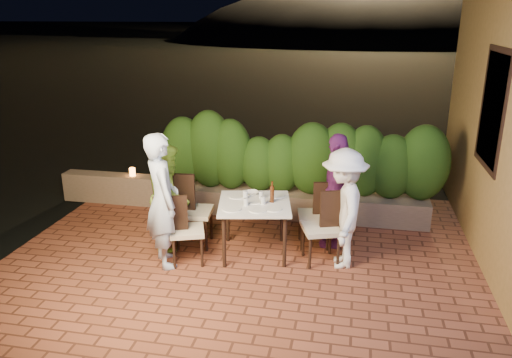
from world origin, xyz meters
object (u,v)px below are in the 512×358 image
(bowl, at_px, (252,193))
(chair_right_back, at_px, (314,214))
(chair_left_front, at_px, (187,229))
(chair_left_back, at_px, (194,210))
(diner_blue, at_px, (162,201))
(diner_purple, at_px, (337,190))
(dining_table, at_px, (255,228))
(diner_white, at_px, (343,209))
(beer_bottle, at_px, (272,192))
(parapet_lamp, at_px, (132,172))
(diner_green, at_px, (170,196))
(chair_right_front, at_px, (321,227))

(bowl, xyz_separation_m, chair_right_back, (0.87, 0.12, -0.30))
(chair_left_front, relative_size, chair_left_back, 0.89)
(diner_blue, height_order, diner_purple, diner_blue)
(chair_left_front, height_order, diner_purple, diner_purple)
(dining_table, bearing_deg, bowl, 108.21)
(diner_white, bearing_deg, diner_blue, -85.00)
(diner_white, bearing_deg, beer_bottle, -104.66)
(chair_right_back, height_order, diner_blue, diner_blue)
(chair_right_back, distance_m, diner_white, 0.73)
(chair_left_front, relative_size, parapet_lamp, 6.72)
(dining_table, relative_size, parapet_lamp, 6.78)
(chair_left_back, distance_m, diner_green, 0.40)
(diner_blue, distance_m, diner_white, 2.32)
(chair_right_front, relative_size, chair_right_back, 1.05)
(diner_blue, relative_size, parapet_lamp, 12.68)
(chair_right_back, distance_m, diner_purple, 0.46)
(chair_right_front, relative_size, diner_blue, 0.56)
(dining_table, distance_m, diner_purple, 1.26)
(bowl, bearing_deg, parapet_lamp, 153.45)
(dining_table, height_order, chair_right_back, chair_right_back)
(chair_right_back, distance_m, diner_blue, 2.13)
(beer_bottle, relative_size, chair_right_front, 0.29)
(chair_left_front, bearing_deg, diner_white, -10.71)
(bowl, bearing_deg, diner_purple, 10.27)
(beer_bottle, xyz_separation_m, bowl, (-0.33, 0.24, -0.12))
(dining_table, bearing_deg, parapet_lamp, 148.89)
(chair_right_front, xyz_separation_m, diner_blue, (-2.01, -0.45, 0.39))
(chair_right_front, relative_size, diner_white, 0.63)
(chair_left_front, xyz_separation_m, parapet_lamp, (-1.63, 1.90, 0.10))
(beer_bottle, bearing_deg, diner_purple, 28.52)
(chair_left_back, bearing_deg, chair_right_front, -11.35)
(diner_green, height_order, diner_purple, diner_purple)
(chair_right_front, relative_size, parapet_lamp, 7.10)
(diner_white, xyz_separation_m, diner_purple, (-0.12, 0.61, 0.03))
(bowl, relative_size, diner_green, 0.12)
(chair_left_back, distance_m, diner_white, 2.10)
(chair_left_front, xyz_separation_m, chair_right_front, (1.73, 0.35, 0.03))
(chair_left_back, height_order, parapet_lamp, chair_left_back)
(chair_left_back, distance_m, diner_blue, 0.75)
(chair_left_back, relative_size, diner_purple, 0.65)
(dining_table, relative_size, chair_right_back, 1.00)
(chair_right_front, xyz_separation_m, diner_green, (-2.13, 0.10, 0.24))
(beer_bottle, relative_size, diner_white, 0.19)
(chair_left_back, distance_m, diner_purple, 2.02)
(chair_right_front, bearing_deg, chair_left_front, -7.76)
(bowl, height_order, chair_left_back, chair_left_back)
(chair_left_back, bearing_deg, parapet_lamp, 132.69)
(beer_bottle, bearing_deg, diner_blue, -156.60)
(chair_right_back, xyz_separation_m, diner_green, (-1.99, -0.38, 0.27))
(parapet_lamp, bearing_deg, diner_purple, -15.33)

